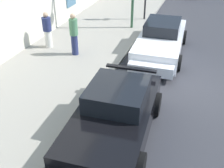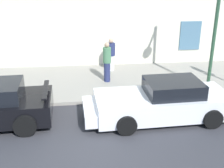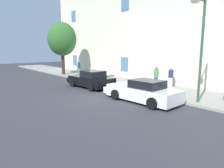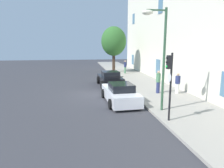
# 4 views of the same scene
# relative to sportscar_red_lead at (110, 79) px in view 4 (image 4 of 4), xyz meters

# --- Properties ---
(ground_plane) EXTENTS (80.00, 80.00, 0.00)m
(ground_plane) POSITION_rel_sportscar_red_lead_xyz_m (3.65, -1.38, -0.64)
(ground_plane) COLOR #333338
(sidewalk) EXTENTS (60.00, 4.49, 0.14)m
(sidewalk) POSITION_rel_sportscar_red_lead_xyz_m (3.65, 3.41, -0.57)
(sidewalk) COLOR gray
(sidewalk) RESTS_ON ground
(building_facade) EXTENTS (40.34, 3.60, 13.68)m
(building_facade) POSITION_rel_sportscar_red_lead_xyz_m (3.65, 7.20, 6.22)
(building_facade) COLOR beige
(building_facade) RESTS_ON ground
(sportscar_red_lead) EXTENTS (4.67, 2.31, 1.44)m
(sportscar_red_lead) POSITION_rel_sportscar_red_lead_xyz_m (0.00, 0.00, 0.00)
(sportscar_red_lead) COLOR black
(sportscar_red_lead) RESTS_ON ground
(sportscar_yellow_flank) EXTENTS (5.11, 2.21, 1.38)m
(sportscar_yellow_flank) POSITION_rel_sportscar_red_lead_xyz_m (5.87, -0.18, -0.04)
(sportscar_yellow_flank) COLOR white
(sportscar_yellow_flank) RESTS_ON ground
(tree_near_kerb) EXTENTS (3.43, 3.43, 6.27)m
(tree_near_kerb) POSITION_rel_sportscar_red_lead_xyz_m (-8.74, 1.87, 3.75)
(tree_near_kerb) COLOR #38281E
(tree_near_kerb) RESTS_ON sidewalk
(traffic_light) EXTENTS (0.44, 0.36, 3.40)m
(traffic_light) POSITION_rel_sportscar_red_lead_xyz_m (10.21, 1.45, 1.83)
(traffic_light) COLOR black
(traffic_light) RESTS_ON sidewalk
(street_lamp) EXTENTS (0.44, 1.42, 5.75)m
(street_lamp) POSITION_rel_sportscar_red_lead_xyz_m (8.56, 1.42, 3.47)
(street_lamp) COLOR #2D5138
(street_lamp) RESTS_ON sidewalk
(pedestrian_admiring) EXTENTS (0.37, 0.37, 1.80)m
(pedestrian_admiring) POSITION_rel_sportscar_red_lead_xyz_m (4.42, 3.23, 0.42)
(pedestrian_admiring) COLOR navy
(pedestrian_admiring) RESTS_ON sidewalk
(pedestrian_strolling) EXTENTS (0.42, 0.42, 1.73)m
(pedestrian_strolling) POSITION_rel_sportscar_red_lead_xyz_m (-7.10, 3.15, 0.41)
(pedestrian_strolling) COLOR #4C7F59
(pedestrian_strolling) RESTS_ON sidewalk
(pedestrian_bystander) EXTENTS (0.55, 0.55, 1.62)m
(pedestrian_bystander) POSITION_rel_sportscar_red_lead_xyz_m (4.75, 4.71, 0.32)
(pedestrian_bystander) COLOR silver
(pedestrian_bystander) RESTS_ON sidewalk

